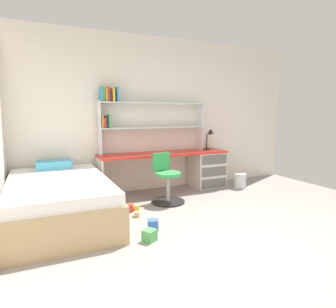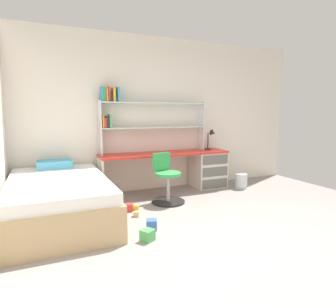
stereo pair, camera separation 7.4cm
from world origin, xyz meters
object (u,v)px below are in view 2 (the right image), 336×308
at_px(bookshelf_hutch, 139,114).
at_px(toy_block_red_4, 129,207).
at_px(desk, 197,167).
at_px(desk_lamp, 212,136).
at_px(bed_platform, 59,200).
at_px(waste_bin, 241,181).
at_px(toy_block_natural_0, 136,214).
at_px(toy_block_yellow_2, 137,208).
at_px(swivel_chair, 167,183).
at_px(toy_block_green_1, 147,235).
at_px(toy_block_blue_3, 152,225).

bearing_deg(bookshelf_hutch, toy_block_red_4, -116.80).
distance_m(desk, bookshelf_hutch, 1.46).
bearing_deg(desk, bookshelf_hutch, 172.30).
bearing_deg(desk, desk_lamp, 5.64).
bearing_deg(bed_platform, waste_bin, 7.13).
height_order(desk_lamp, bed_platform, desk_lamp).
distance_m(toy_block_natural_0, toy_block_yellow_2, 0.27).
bearing_deg(waste_bin, bookshelf_hutch, 164.54).
distance_m(desk_lamp, swivel_chair, 1.51).
height_order(bookshelf_hutch, swivel_chair, bookshelf_hutch).
relative_size(desk_lamp, toy_block_natural_0, 5.44).
relative_size(desk_lamp, waste_bin, 1.42).
xyz_separation_m(desk, toy_block_natural_0, (-1.51, -1.03, -0.37)).
bearing_deg(bed_platform, toy_block_yellow_2, -0.54).
bearing_deg(toy_block_green_1, waste_bin, 31.37).
bearing_deg(desk_lamp, bed_platform, -164.19).
relative_size(desk, toy_block_green_1, 18.28).
bearing_deg(desk_lamp, toy_block_blue_3, -139.19).
distance_m(desk_lamp, toy_block_yellow_2, 2.14).
bearing_deg(toy_block_natural_0, toy_block_green_1, -98.46).
height_order(swivel_chair, toy_block_red_4, swivel_chair).
distance_m(bed_platform, toy_block_red_4, 0.96).
height_order(toy_block_natural_0, toy_block_yellow_2, same).
bearing_deg(swivel_chair, toy_block_red_4, -165.47).
distance_m(bookshelf_hutch, waste_bin, 2.26).
xyz_separation_m(desk_lamp, swivel_chair, (-1.20, -0.63, -0.66)).
distance_m(toy_block_natural_0, toy_block_red_4, 0.26).
relative_size(waste_bin, toy_block_yellow_2, 3.82).
relative_size(bookshelf_hutch, toy_block_blue_3, 15.57).
relative_size(toy_block_yellow_2, toy_block_red_4, 0.66).
height_order(bookshelf_hutch, waste_bin, bookshelf_hutch).
bearing_deg(waste_bin, toy_block_red_4, -169.75).
height_order(bookshelf_hutch, toy_block_natural_0, bookshelf_hutch).
distance_m(swivel_chair, toy_block_red_4, 0.73).
height_order(toy_block_natural_0, toy_block_green_1, toy_block_green_1).
relative_size(desk, toy_block_red_4, 21.90).
xyz_separation_m(desk_lamp, toy_block_yellow_2, (-1.76, -0.80, -0.92)).
height_order(desk_lamp, toy_block_red_4, desk_lamp).
distance_m(waste_bin, toy_block_red_4, 2.32).
relative_size(toy_block_natural_0, toy_block_blue_3, 0.57).
bearing_deg(desk_lamp, swivel_chair, -152.28).
height_order(waste_bin, toy_block_yellow_2, waste_bin).
distance_m(bookshelf_hutch, toy_block_red_4, 1.68).
xyz_separation_m(toy_block_natural_0, toy_block_red_4, (-0.02, 0.25, 0.02)).
height_order(toy_block_green_1, toy_block_blue_3, toy_block_green_1).
bearing_deg(bed_platform, toy_block_green_1, -51.04).
bearing_deg(bookshelf_hutch, swivel_chair, -74.70).
height_order(bookshelf_hutch, toy_block_blue_3, bookshelf_hutch).
xyz_separation_m(bookshelf_hutch, bed_platform, (-1.40, -0.91, -1.10)).
height_order(desk_lamp, swivel_chair, desk_lamp).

